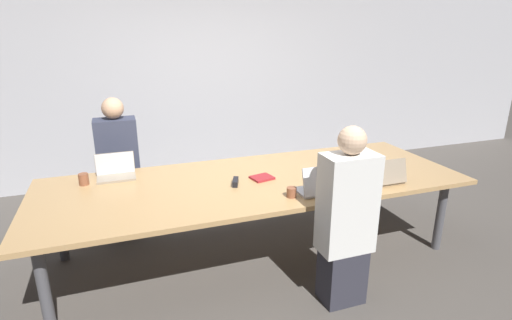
{
  "coord_description": "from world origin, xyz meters",
  "views": [
    {
      "loc": [
        -1.11,
        -3.15,
        2.04
      ],
      "look_at": [
        0.05,
        0.1,
        0.9
      ],
      "focal_mm": 28.0,
      "sensor_mm": 36.0,
      "label": 1
    }
  ],
  "objects_px": {
    "stapler": "(235,182)",
    "laptop_near_midright": "(321,185)",
    "cup_far_left": "(84,179)",
    "person_near_midright": "(346,221)",
    "person_far_left": "(119,169)",
    "laptop_far_left": "(116,171)",
    "laptop_near_right": "(386,176)",
    "cup_near_right": "(361,182)",
    "cup_near_midright": "(292,192)"
  },
  "relations": [
    {
      "from": "laptop_near_midright",
      "to": "laptop_far_left",
      "type": "bearing_deg",
      "value": -31.17
    },
    {
      "from": "laptop_near_right",
      "to": "cup_far_left",
      "type": "bearing_deg",
      "value": -18.92
    },
    {
      "from": "stapler",
      "to": "laptop_near_midright",
      "type": "bearing_deg",
      "value": -14.23
    },
    {
      "from": "cup_near_right",
      "to": "stapler",
      "type": "relative_size",
      "value": 0.57
    },
    {
      "from": "cup_far_left",
      "to": "person_near_midright",
      "type": "bearing_deg",
      "value": -33.91
    },
    {
      "from": "laptop_near_right",
      "to": "laptop_far_left",
      "type": "xyz_separation_m",
      "value": [
        -2.21,
        0.95,
        -0.0
      ]
    },
    {
      "from": "person_far_left",
      "to": "cup_near_right",
      "type": "bearing_deg",
      "value": -35.19
    },
    {
      "from": "cup_near_midright",
      "to": "stapler",
      "type": "distance_m",
      "value": 0.54
    },
    {
      "from": "person_near_midright",
      "to": "stapler",
      "type": "bearing_deg",
      "value": -52.83
    },
    {
      "from": "laptop_far_left",
      "to": "cup_near_midright",
      "type": "bearing_deg",
      "value": -35.5
    },
    {
      "from": "cup_far_left",
      "to": "stapler",
      "type": "xyz_separation_m",
      "value": [
        1.24,
        -0.44,
        -0.03
      ]
    },
    {
      "from": "laptop_near_right",
      "to": "laptop_far_left",
      "type": "bearing_deg",
      "value": -23.15
    },
    {
      "from": "laptop_near_right",
      "to": "cup_near_midright",
      "type": "bearing_deg",
      "value": -0.33
    },
    {
      "from": "laptop_near_right",
      "to": "laptop_near_midright",
      "type": "bearing_deg",
      "value": 0.57
    },
    {
      "from": "cup_far_left",
      "to": "cup_near_midright",
      "type": "distance_m",
      "value": 1.8
    },
    {
      "from": "person_far_left",
      "to": "laptop_near_midright",
      "type": "relative_size",
      "value": 3.89
    },
    {
      "from": "laptop_near_midright",
      "to": "cup_near_midright",
      "type": "bearing_deg",
      "value": -2.58
    },
    {
      "from": "laptop_far_left",
      "to": "cup_near_right",
      "type": "bearing_deg",
      "value": -25.26
    },
    {
      "from": "cup_near_right",
      "to": "person_near_midright",
      "type": "height_order",
      "value": "person_near_midright"
    },
    {
      "from": "laptop_near_right",
      "to": "cup_near_right",
      "type": "distance_m",
      "value": 0.24
    },
    {
      "from": "person_far_left",
      "to": "cup_near_midright",
      "type": "relative_size",
      "value": 17.53
    },
    {
      "from": "laptop_near_midright",
      "to": "person_near_midright",
      "type": "distance_m",
      "value": 0.41
    },
    {
      "from": "laptop_near_right",
      "to": "stapler",
      "type": "height_order",
      "value": "laptop_near_right"
    },
    {
      "from": "person_near_midright",
      "to": "laptop_far_left",
      "type": "bearing_deg",
      "value": -40.24
    },
    {
      "from": "laptop_near_right",
      "to": "person_near_midright",
      "type": "height_order",
      "value": "person_near_midright"
    },
    {
      "from": "cup_near_right",
      "to": "cup_far_left",
      "type": "relative_size",
      "value": 0.89
    },
    {
      "from": "cup_far_left",
      "to": "cup_near_midright",
      "type": "bearing_deg",
      "value": -28.04
    },
    {
      "from": "cup_near_right",
      "to": "cup_near_midright",
      "type": "bearing_deg",
      "value": -179.05
    },
    {
      "from": "person_far_left",
      "to": "cup_near_midright",
      "type": "distance_m",
      "value": 1.89
    },
    {
      "from": "laptop_far_left",
      "to": "laptop_near_midright",
      "type": "relative_size",
      "value": 0.93
    },
    {
      "from": "laptop_near_right",
      "to": "laptop_near_midright",
      "type": "distance_m",
      "value": 0.64
    },
    {
      "from": "laptop_near_midright",
      "to": "person_near_midright",
      "type": "bearing_deg",
      "value": 91.36
    },
    {
      "from": "person_near_midright",
      "to": "stapler",
      "type": "height_order",
      "value": "person_near_midright"
    },
    {
      "from": "laptop_near_right",
      "to": "person_near_midright",
      "type": "bearing_deg",
      "value": 32.1
    },
    {
      "from": "laptop_near_right",
      "to": "cup_far_left",
      "type": "relative_size",
      "value": 3.34
    },
    {
      "from": "laptop_near_midright",
      "to": "cup_near_midright",
      "type": "height_order",
      "value": "laptop_near_midright"
    },
    {
      "from": "cup_near_right",
      "to": "stapler",
      "type": "xyz_separation_m",
      "value": [
        -1.0,
        0.4,
        -0.01
      ]
    },
    {
      "from": "cup_far_left",
      "to": "stapler",
      "type": "bearing_deg",
      "value": -19.44
    },
    {
      "from": "person_far_left",
      "to": "cup_near_midright",
      "type": "bearing_deg",
      "value": -46.95
    },
    {
      "from": "person_near_midright",
      "to": "person_far_left",
      "type": "bearing_deg",
      "value": -48.87
    },
    {
      "from": "cup_far_left",
      "to": "person_near_midright",
      "type": "distance_m",
      "value": 2.23
    },
    {
      "from": "person_far_left",
      "to": "cup_near_midright",
      "type": "xyz_separation_m",
      "value": [
        1.29,
        -1.38,
        0.11
      ]
    },
    {
      "from": "laptop_near_midright",
      "to": "cup_near_midright",
      "type": "distance_m",
      "value": 0.26
    },
    {
      "from": "laptop_far_left",
      "to": "stapler",
      "type": "distance_m",
      "value": 1.11
    },
    {
      "from": "person_far_left",
      "to": "laptop_far_left",
      "type": "bearing_deg",
      "value": -93.89
    },
    {
      "from": "cup_near_midright",
      "to": "stapler",
      "type": "height_order",
      "value": "cup_near_midright"
    },
    {
      "from": "laptop_near_right",
      "to": "person_far_left",
      "type": "distance_m",
      "value": 2.59
    },
    {
      "from": "cup_near_right",
      "to": "person_near_midright",
      "type": "xyz_separation_m",
      "value": [
        -0.39,
        -0.41,
        -0.11
      ]
    },
    {
      "from": "person_near_midright",
      "to": "cup_near_midright",
      "type": "xyz_separation_m",
      "value": [
        -0.26,
        0.4,
        0.11
      ]
    },
    {
      "from": "stapler",
      "to": "cup_near_right",
      "type": "bearing_deg",
      "value": -1.05
    }
  ]
}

